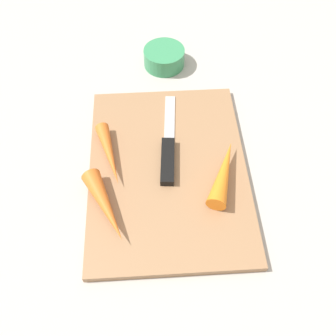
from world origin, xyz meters
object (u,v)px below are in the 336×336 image
cutting_board (168,170)px  carrot_shortest (110,154)px  knife (169,155)px  small_bowl (164,57)px  carrot_longest (106,206)px  carrot_medium (224,172)px

cutting_board → carrot_shortest: size_ratio=2.94×
knife → small_bowl: bearing=3.3°
carrot_longest → carrot_shortest: size_ratio=1.03×
cutting_board → small_bowl: bearing=-1.8°
carrot_medium → small_bowl: (0.30, 0.08, -0.01)m
small_bowl → carrot_shortest: bearing=156.9°
carrot_shortest → small_bowl: 0.27m
knife → carrot_longest: bearing=138.4°
cutting_board → knife: size_ratio=1.79×
knife → small_bowl: (0.25, -0.01, 0.00)m
carrot_longest → cutting_board: bearing=103.2°
carrot_medium → small_bowl: bearing=34.5°
cutting_board → knife: bearing=-7.0°
cutting_board → small_bowl: size_ratio=4.32×
carrot_medium → carrot_longest: size_ratio=0.99×
cutting_board → carrot_longest: size_ratio=2.85×
carrot_longest → carrot_medium: bearing=81.1°
cutting_board → carrot_shortest: carrot_shortest is taller
carrot_longest → carrot_shortest: 0.10m
carrot_medium → knife: bearing=80.5°
carrot_medium → carrot_longest: (-0.05, 0.19, -0.00)m
knife → carrot_medium: (-0.05, -0.09, 0.01)m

